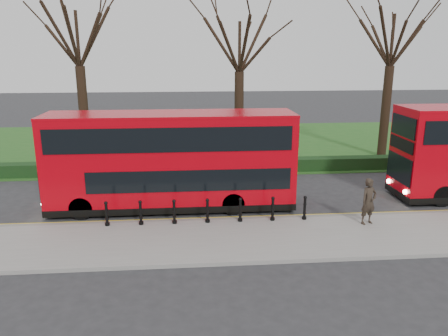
{
  "coord_description": "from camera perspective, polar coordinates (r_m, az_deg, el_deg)",
  "views": [
    {
      "loc": [
        -1.4,
        -18.5,
        7.18
      ],
      "look_at": [
        0.21,
        0.5,
        2.0
      ],
      "focal_mm": 35.0,
      "sensor_mm": 36.0,
      "label": 1
    }
  ],
  "objects": [
    {
      "name": "grass_verge",
      "position": [
        34.28,
        -2.39,
        3.14
      ],
      "size": [
        60.0,
        18.0,
        0.06
      ],
      "primitive_type": "cube",
      "color": "#21541C",
      "rests_on": "ground"
    },
    {
      "name": "bus_lead",
      "position": [
        20.1,
        -6.89,
        0.86
      ],
      "size": [
        11.19,
        2.57,
        4.45
      ],
      "color": "#B1010D",
      "rests_on": "ground"
    },
    {
      "name": "ground",
      "position": [
        19.89,
        -0.47,
        -5.96
      ],
      "size": [
        120.0,
        120.0,
        0.0
      ],
      "primitive_type": "plane",
      "color": "#28282B",
      "rests_on": "ground"
    },
    {
      "name": "tree_mid",
      "position": [
        28.71,
        2.05,
        16.21
      ],
      "size": [
        6.78,
        6.78,
        10.59
      ],
      "color": "black",
      "rests_on": "ground"
    },
    {
      "name": "hedge",
      "position": [
        26.23,
        -1.61,
        0.21
      ],
      "size": [
        60.0,
        0.9,
        0.8
      ],
      "primitive_type": "cube",
      "color": "black",
      "rests_on": "ground"
    },
    {
      "name": "yellow_line_inner",
      "position": [
        19.43,
        -0.36,
        -6.47
      ],
      "size": [
        60.0,
        0.1,
        0.01
      ],
      "primitive_type": "cube",
      "color": "yellow",
      "rests_on": "ground"
    },
    {
      "name": "pavement",
      "position": [
        17.11,
        0.3,
        -9.34
      ],
      "size": [
        60.0,
        4.0,
        0.15
      ],
      "primitive_type": "cube",
      "color": "gray",
      "rests_on": "ground"
    },
    {
      "name": "tree_right",
      "position": [
        31.51,
        21.19,
        15.96
      ],
      "size": [
        7.17,
        7.17,
        11.2
      ],
      "color": "black",
      "rests_on": "ground"
    },
    {
      "name": "pedestrian",
      "position": [
        19.04,
        18.38,
        -4.15
      ],
      "size": [
        0.82,
        0.67,
        1.95
      ],
      "primitive_type": "imported",
      "rotation": [
        0.0,
        0.0,
        0.33
      ],
      "color": "#2D241C",
      "rests_on": "pavement"
    },
    {
      "name": "yellow_line_outer",
      "position": [
        19.24,
        -0.31,
        -6.69
      ],
      "size": [
        60.0,
        0.1,
        0.01
      ],
      "primitive_type": "cube",
      "color": "yellow",
      "rests_on": "ground"
    },
    {
      "name": "bollard_row",
      "position": [
        18.37,
        -2.17,
        -5.64
      ],
      "size": [
        8.46,
        0.15,
        1.0
      ],
      "color": "black",
      "rests_on": "pavement"
    },
    {
      "name": "tree_left",
      "position": [
        29.27,
        -18.64,
        16.43
      ],
      "size": [
        7.22,
        7.22,
        11.28
      ],
      "color": "black",
      "rests_on": "ground"
    },
    {
      "name": "kerb",
      "position": [
        18.94,
        -0.24,
        -6.83
      ],
      "size": [
        60.0,
        0.25,
        0.16
      ],
      "primitive_type": "cube",
      "color": "slate",
      "rests_on": "ground"
    }
  ]
}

